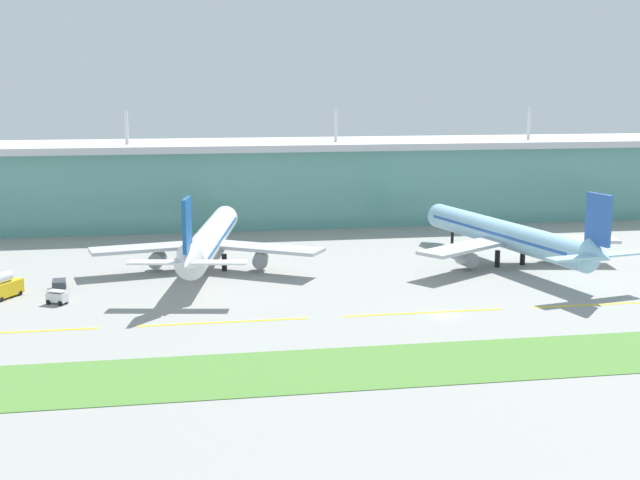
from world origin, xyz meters
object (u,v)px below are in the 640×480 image
Objects in this scene: airliner_far_middle at (507,235)px; pushback_tug at (59,284)px; airliner_near_middle at (209,239)px; baggage_cart at (57,297)px; fuel_truck at (4,286)px.

pushback_tug is at bearing -175.68° from airliner_far_middle.
airliner_near_middle is 32.35m from pushback_tug.
pushback_tug is (-92.39, -6.97, -5.35)m from airliner_far_middle.
baggage_cart is at bearing -84.80° from pushback_tug.
baggage_cart reaches higher than pushback_tug.
airliner_near_middle is at bearing 174.50° from airliner_far_middle.
fuel_truck is at bearing 149.40° from baggage_cart.
pushback_tug is at bearing -155.82° from airliner_near_middle.
pushback_tug is (-1.00, 11.00, -0.16)m from baggage_cart.
pushback_tug is 0.61× the size of fuel_truck.
airliner_far_middle is at bearing 6.80° from fuel_truck.
airliner_near_middle reaches higher than pushback_tug.
airliner_near_middle reaches higher than fuel_truck.
fuel_truck is (-9.95, 5.89, 1.00)m from baggage_cart.
airliner_far_middle is 14.41× the size of pushback_tug.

